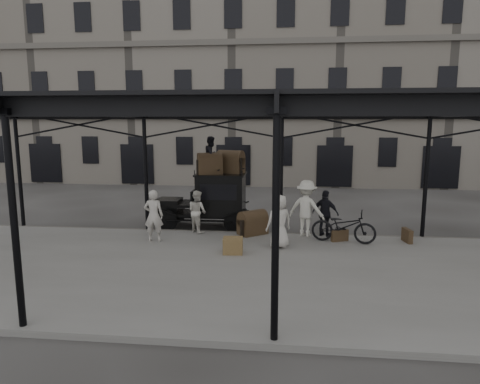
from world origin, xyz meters
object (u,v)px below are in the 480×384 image
object	(u,v)px
taxi	(213,198)
steamer_trunk_roof_near	(210,165)
porter_left	(154,216)
porter_official	(325,213)
steamer_trunk_platform	(253,224)
bicycle	(343,226)

from	to	relation	value
taxi	steamer_trunk_roof_near	bearing A→B (deg)	-108.07
taxi	porter_left	distance (m)	3.09
taxi	porter_official	xyz separation A→B (m)	(4.24, -1.37, -0.23)
taxi	porter_official	world-z (taller)	taxi
taxi	steamer_trunk_platform	xyz separation A→B (m)	(1.67, -1.39, -0.69)
porter_left	porter_official	world-z (taller)	porter_left
steamer_trunk_platform	porter_left	bearing A→B (deg)	161.40
taxi	bicycle	bearing A→B (deg)	-23.98
porter_left	porter_official	size ratio (longest dim) A/B	1.07
bicycle	taxi	bearing A→B (deg)	77.30
porter_official	steamer_trunk_platform	size ratio (longest dim) A/B	1.66
steamer_trunk_roof_near	steamer_trunk_platform	xyz separation A→B (m)	(1.75, -1.14, -2.01)
porter_official	steamer_trunk_roof_near	bearing A→B (deg)	11.43
bicycle	steamer_trunk_platform	bearing A→B (deg)	87.99
steamer_trunk_platform	steamer_trunk_roof_near	bearing A→B (deg)	107.13
taxi	porter_official	bearing A→B (deg)	-17.92
taxi	porter_left	bearing A→B (deg)	-120.92
steamer_trunk_platform	taxi	bearing A→B (deg)	100.49
taxi	steamer_trunk_platform	size ratio (longest dim) A/B	3.68
steamer_trunk_roof_near	steamer_trunk_platform	world-z (taller)	steamer_trunk_roof_near
bicycle	steamer_trunk_platform	world-z (taller)	bicycle
porter_left	steamer_trunk_platform	world-z (taller)	porter_left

